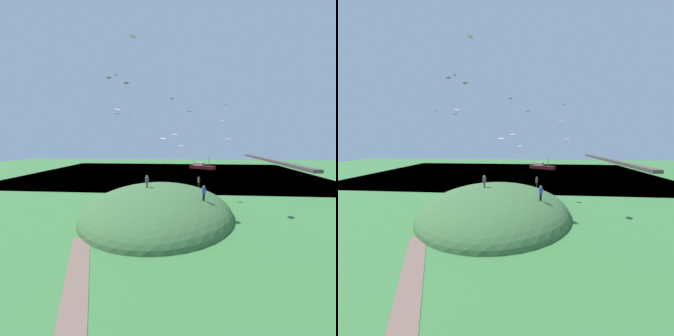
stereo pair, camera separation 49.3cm
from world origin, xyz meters
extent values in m
plane|color=#387238|center=(0.00, 0.00, 0.00)|extent=(160.00, 160.00, 0.00)
cube|color=#405284|center=(-29.51, 0.00, -0.20)|extent=(54.56, 80.00, 0.40)
ellipsoid|color=#3C6536|center=(8.28, 1.15, 0.00)|extent=(23.45, 19.24, 7.06)
cube|color=brown|center=(22.73, -2.70, 0.02)|extent=(12.69, 6.56, 0.04)
cube|color=#4B4741|center=(-29.51, 28.16, 4.01)|extent=(49.10, 1.80, 0.70)
cube|color=#481013|center=(-40.57, 10.02, 0.55)|extent=(6.69, 8.76, 1.09)
cube|color=#BFB4A6|center=(-41.30, 8.88, 1.63)|extent=(3.01, 3.51, 1.09)
cylinder|color=gray|center=(-39.36, 11.91, 2.41)|extent=(0.14, 0.14, 2.64)
cube|color=#58534B|center=(8.99, -0.14, 3.86)|extent=(0.17, 0.27, 0.75)
cylinder|color=#444349|center=(8.99, -0.14, 4.53)|extent=(0.51, 0.51, 0.59)
sphere|color=tan|center=(8.99, -0.14, 4.94)|extent=(0.22, 0.22, 0.22)
cube|color=black|center=(11.66, 6.87, 3.07)|extent=(0.15, 0.26, 0.83)
cylinder|color=#2948A9|center=(11.66, 6.87, 3.82)|extent=(0.48, 0.48, 0.66)
sphere|color=#A2684C|center=(11.66, 6.87, 4.27)|extent=(0.25, 0.25, 0.25)
cube|color=black|center=(2.93, 6.70, 2.78)|extent=(0.13, 0.21, 0.78)
cylinder|color=#474242|center=(2.93, 6.70, 3.48)|extent=(0.40, 0.40, 0.61)
sphere|color=brown|center=(2.93, 6.70, 3.90)|extent=(0.23, 0.23, 0.23)
cube|color=white|center=(-2.18, -7.13, 14.86)|extent=(1.05, 1.03, 0.24)
cylinder|color=white|center=(-2.00, -7.20, 13.76)|extent=(0.04, 0.08, 1.74)
cube|color=#F3E2D1|center=(-8.59, -7.30, 20.86)|extent=(1.27, 1.36, 0.22)
cylinder|color=#F3E2D1|center=(-8.69, -7.35, 19.94)|extent=(0.16, 0.07, 1.27)
cube|color=white|center=(4.12, 3.10, 10.35)|extent=(0.68, 0.86, 0.12)
cylinder|color=white|center=(3.96, 3.07, 9.69)|extent=(0.11, 0.14, 0.94)
cube|color=white|center=(-4.86, 11.09, 13.08)|extent=(0.91, 0.89, 0.14)
cylinder|color=white|center=(-4.85, 11.10, 12.23)|extent=(0.10, 0.12, 1.33)
cube|color=white|center=(-10.70, 1.57, 18.08)|extent=(0.81, 0.92, 0.21)
cylinder|color=white|center=(-10.79, 1.81, 17.12)|extent=(0.06, 0.14, 1.53)
cube|color=white|center=(-5.71, 12.35, 9.81)|extent=(0.81, 1.00, 0.08)
cylinder|color=white|center=(-5.72, 12.37, 9.01)|extent=(0.15, 0.09, 1.14)
cube|color=white|center=(0.20, -6.55, 13.83)|extent=(1.07, 0.80, 0.06)
cylinder|color=white|center=(0.38, -6.26, 12.87)|extent=(0.15, 0.06, 1.41)
cube|color=white|center=(-7.01, -13.04, 15.24)|extent=(0.88, 0.83, 0.09)
cylinder|color=white|center=(-6.84, -13.27, 14.58)|extent=(0.06, 0.10, 0.97)
cube|color=white|center=(-0.53, -4.82, 13.89)|extent=(0.89, 0.73, 0.16)
cylinder|color=white|center=(-0.82, -4.88, 12.76)|extent=(0.12, 0.15, 1.87)
cube|color=silver|center=(-10.23, -11.31, 22.40)|extent=(1.30, 1.05, 0.17)
cylinder|color=silver|center=(-10.09, -11.60, 21.65)|extent=(0.10, 0.09, 0.93)
cube|color=white|center=(7.45, 9.87, 13.92)|extent=(1.29, 1.17, 0.17)
cylinder|color=white|center=(7.22, 9.79, 13.04)|extent=(0.06, 0.15, 1.23)
cube|color=white|center=(-9.09, 3.63, 8.42)|extent=(0.87, 1.05, 0.11)
cylinder|color=white|center=(-9.11, 3.61, 7.25)|extent=(0.17, 0.28, 1.87)
cube|color=white|center=(9.04, -1.64, 21.77)|extent=(1.02, 0.81, 0.14)
cylinder|color=white|center=(8.92, -1.53, 20.87)|extent=(0.12, 0.24, 1.34)
cube|color=silver|center=(-9.50, -9.67, 22.68)|extent=(0.78, 0.64, 0.13)
cylinder|color=silver|center=(-9.77, -9.81, 22.05)|extent=(0.09, 0.11, 0.93)
cube|color=white|center=(2.75, 1.26, 9.78)|extent=(0.69, 0.89, 0.14)
cylinder|color=white|center=(3.04, 1.16, 9.14)|extent=(0.15, 0.07, 0.87)
cube|color=white|center=(0.72, 5.19, 14.04)|extent=(0.69, 0.83, 0.07)
cylinder|color=white|center=(0.76, 4.91, 12.88)|extent=(0.13, 0.32, 1.96)
cylinder|color=brown|center=(-2.58, -2.88, 0.43)|extent=(0.14, 0.14, 0.85)
camera|label=1|loc=(37.32, 5.01, 9.40)|focal=24.41mm
camera|label=2|loc=(37.27, 5.50, 9.40)|focal=24.41mm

